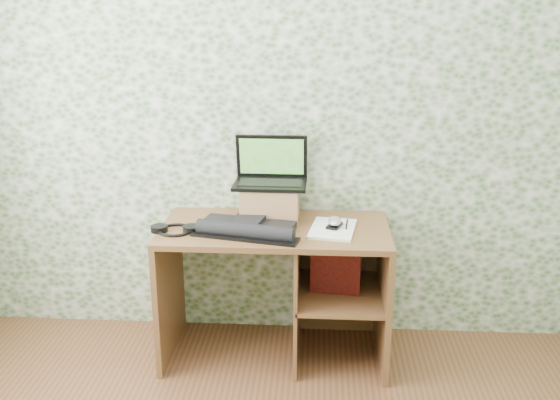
# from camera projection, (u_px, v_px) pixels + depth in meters

# --- Properties ---
(wall_back) EXTENTS (3.50, 0.00, 3.50)m
(wall_back) POSITION_uv_depth(u_px,v_px,m) (279.00, 113.00, 3.41)
(wall_back) COLOR white
(wall_back) RESTS_ON ground
(desk) EXTENTS (1.20, 0.60, 0.75)m
(desk) POSITION_uv_depth(u_px,v_px,m) (290.00, 272.00, 3.38)
(desk) COLOR brown
(desk) RESTS_ON floor
(riser) EXTENTS (0.31, 0.26, 0.18)m
(riser) POSITION_uv_depth(u_px,v_px,m) (270.00, 202.00, 3.39)
(riser) COLOR #A6714A
(riser) RESTS_ON desk
(laptop) EXTENTS (0.39, 0.28, 0.26)m
(laptop) POSITION_uv_depth(u_px,v_px,m) (271.00, 173.00, 3.38)
(laptop) COLOR black
(laptop) RESTS_ON riser
(keyboard) EXTENTS (0.56, 0.38, 0.08)m
(keyboard) POSITION_uv_depth(u_px,v_px,m) (247.00, 228.00, 3.19)
(keyboard) COLOR black
(keyboard) RESTS_ON desk
(headphones) EXTENTS (0.25, 0.19, 0.03)m
(headphones) POSITION_uv_depth(u_px,v_px,m) (175.00, 229.00, 3.21)
(headphones) COLOR black
(headphones) RESTS_ON desk
(notepad) EXTENTS (0.26, 0.34, 0.01)m
(notepad) POSITION_uv_depth(u_px,v_px,m) (333.00, 229.00, 3.23)
(notepad) COLOR white
(notepad) RESTS_ON desk
(mouse) EXTENTS (0.11, 0.13, 0.04)m
(mouse) POSITION_uv_depth(u_px,v_px,m) (335.00, 223.00, 3.23)
(mouse) COLOR silver
(mouse) RESTS_ON notepad
(pen) EXTENTS (0.02, 0.14, 0.01)m
(pen) POSITION_uv_depth(u_px,v_px,m) (347.00, 224.00, 3.27)
(pen) COLOR black
(pen) RESTS_ON notepad
(red_box) EXTENTS (0.27, 0.11, 0.32)m
(red_box) POSITION_uv_depth(u_px,v_px,m) (336.00, 264.00, 3.32)
(red_box) COLOR maroon
(red_box) RESTS_ON desk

